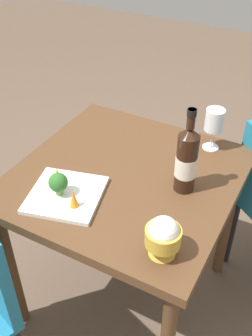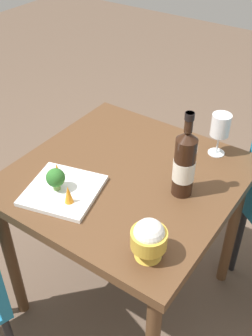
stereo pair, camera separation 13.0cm
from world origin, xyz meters
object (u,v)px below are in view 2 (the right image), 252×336
(wine_glass, at_px, (221,126))
(serving_plate, at_px, (63,190))
(broccoli_floret, at_px, (56,178))
(wine_bottle, at_px, (184,164))
(carrot_garnish_right, at_px, (57,170))
(carrot_garnish_left, at_px, (68,194))
(rice_bowl, at_px, (149,239))

(wine_glass, distance_m, serving_plate, 0.65)
(broccoli_floret, bearing_deg, wine_glass, -123.87)
(wine_bottle, xyz_separation_m, broccoli_floret, (0.37, 0.25, -0.06))
(serving_plate, xyz_separation_m, carrot_garnish_right, (0.07, -0.04, 0.04))
(carrot_garnish_left, height_order, carrot_garnish_right, carrot_garnish_left)
(serving_plate, bearing_deg, wine_glass, -123.26)
(wine_glass, xyz_separation_m, carrot_garnish_right, (0.42, 0.49, -0.08))
(wine_glass, bearing_deg, carrot_garnish_left, 63.54)
(wine_glass, xyz_separation_m, carrot_garnish_left, (0.29, 0.58, -0.08))
(wine_glass, distance_m, rice_bowl, 0.62)
(wine_bottle, xyz_separation_m, rice_bowl, (-0.06, 0.32, -0.06))
(wine_bottle, distance_m, serving_plate, 0.44)
(wine_bottle, height_order, wine_glass, wine_bottle)
(wine_glass, bearing_deg, rice_bowl, 95.19)
(wine_glass, distance_m, carrot_garnish_right, 0.65)
(wine_bottle, distance_m, carrot_garnish_left, 0.41)
(rice_bowl, xyz_separation_m, broccoli_floret, (0.42, -0.06, -0.01))
(rice_bowl, xyz_separation_m, carrot_garnish_right, (0.47, -0.12, -0.03))
(wine_glass, bearing_deg, broccoli_floret, 56.13)
(wine_bottle, height_order, broccoli_floret, wine_bottle)
(wine_bottle, xyz_separation_m, carrot_garnish_left, (0.29, 0.28, -0.08))
(serving_plate, relative_size, broccoli_floret, 3.55)
(wine_glass, xyz_separation_m, rice_bowl, (-0.06, 0.61, -0.05))
(broccoli_floret, height_order, carrot_garnish_right, broccoli_floret)
(wine_glass, height_order, broccoli_floret, wine_glass)
(broccoli_floret, relative_size, carrot_garnish_right, 1.53)
(serving_plate, relative_size, carrot_garnish_left, 4.36)
(carrot_garnish_left, bearing_deg, carrot_garnish_right, -33.18)
(broccoli_floret, bearing_deg, carrot_garnish_left, 161.32)
(wine_glass, relative_size, broccoli_floret, 2.09)
(carrot_garnish_left, bearing_deg, rice_bowl, 174.37)
(wine_glass, relative_size, carrot_garnish_left, 2.56)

